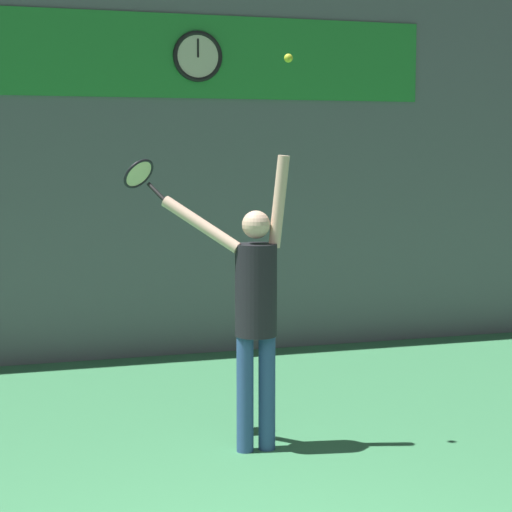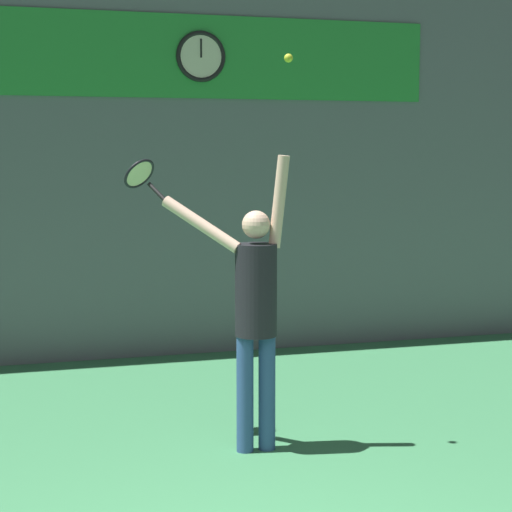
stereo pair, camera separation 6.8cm
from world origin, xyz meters
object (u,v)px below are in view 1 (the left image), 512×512
object	(u,v)px
tennis_player	(255,304)
tennis_ball	(288,58)
tennis_racket	(140,176)
scoreboard_clock	(198,56)

from	to	relation	value
tennis_player	tennis_ball	size ratio (longest dim) A/B	34.77
tennis_player	tennis_racket	xyz separation A→B (m)	(-0.75, 0.59, 0.96)
tennis_player	tennis_ball	distance (m)	1.85
tennis_player	tennis_racket	size ratio (longest dim) A/B	5.60
scoreboard_clock	tennis_racket	size ratio (longest dim) A/B	1.38
scoreboard_clock	tennis_player	xyz separation A→B (m)	(-0.41, -3.42, -2.17)
scoreboard_clock	tennis_ball	bearing A→B (deg)	-92.65
tennis_player	scoreboard_clock	bearing A→B (deg)	83.20
scoreboard_clock	tennis_racket	bearing A→B (deg)	-112.25
scoreboard_clock	tennis_player	distance (m)	4.07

